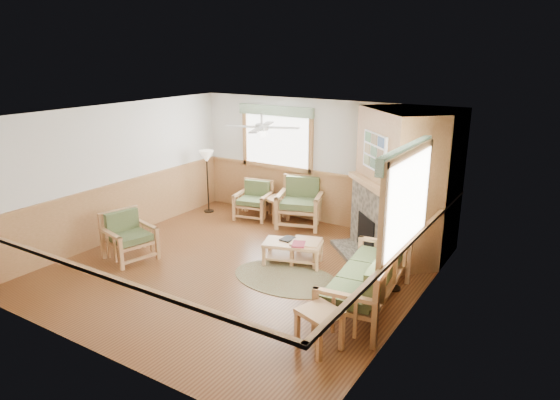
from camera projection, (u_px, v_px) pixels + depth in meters
The scene contains 24 objects.
floor at pixel (240, 269), 8.76m from camera, with size 6.00×6.00×0.01m, color brown.
ceiling at pixel (236, 114), 7.97m from camera, with size 6.00×6.00×0.01m, color white.
wall_back at pixel (321, 162), 10.80m from camera, with size 6.00×0.02×2.70m, color white.
wall_front at pixel (86, 255), 5.93m from camera, with size 6.00×0.02×2.70m, color white.
wall_left at pixel (116, 173), 9.89m from camera, with size 0.02×6.00×2.70m, color white.
wall_right at pixel (413, 228), 6.84m from camera, with size 0.02×6.00×2.70m, color white.
wainscot at pixel (239, 240), 8.59m from camera, with size 6.00×6.00×1.10m, color #A77544, non-canonical shape.
fireplace at pixel (397, 185), 8.98m from camera, with size 2.20×2.20×2.70m, color #A77544, non-canonical shape.
window_back at pixel (277, 105), 10.98m from camera, with size 1.90×0.16×1.50m, color white, non-canonical shape.
window_right at pixel (412, 145), 6.35m from camera, with size 0.16×1.90×1.50m, color white, non-canonical shape.
ceiling_fan at pixel (262, 116), 8.07m from camera, with size 1.24×1.24×0.36m, color white, non-canonical shape.
sofa at pixel (367, 276), 7.34m from camera, with size 0.88×2.15×0.99m, color tan, non-canonical shape.
armchair_back_left at pixel (253, 200), 11.32m from camera, with size 0.74×0.74×0.83m, color tan, non-canonical shape.
armchair_back_right at pixel (300, 203), 10.80m from camera, with size 0.92×0.92×1.03m, color tan, non-canonical shape.
armchair_left at pixel (129, 236), 9.06m from camera, with size 0.78×0.78×0.87m, color tan, non-canonical shape.
coffee_table at pixel (293, 253), 8.91m from camera, with size 1.03×0.51×0.41m, color tan, non-canonical shape.
end_table_chairs at pixel (276, 209), 11.19m from camera, with size 0.48×0.46×0.53m, color tan, non-canonical shape.
end_table_sofa at pixel (319, 329), 6.35m from camera, with size 0.49×0.47×0.55m, color tan, non-canonical shape.
footstool at pixel (306, 252), 8.92m from camera, with size 0.50×0.50×0.43m, color tan, non-canonical shape.
braided_rug at pixel (286, 278), 8.39m from camera, with size 1.90×1.90×0.01m, color brown.
floor_lamp_left at pixel (208, 181), 11.64m from camera, with size 0.34×0.34×1.48m, color black, non-canonical shape.
floor_lamp_right at pixel (396, 244), 7.80m from camera, with size 0.35×0.35×1.54m, color black, non-canonical shape.
book_red at pixel (299, 243), 8.72m from camera, with size 0.22×0.30×0.03m, color maroon.
book_dark at pixel (288, 238), 8.97m from camera, with size 0.20×0.27×0.03m, color black.
Camera 1 is at (4.87, -6.42, 3.69)m, focal length 32.00 mm.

